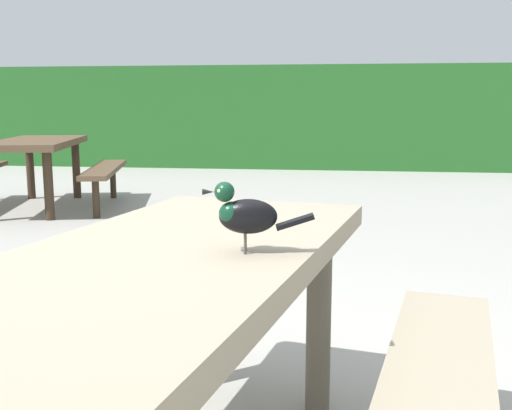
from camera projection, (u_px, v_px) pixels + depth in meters
name	position (u px, v px, depth m)	size (l,w,h in m)	color
hedge_wall	(306.00, 117.00, 10.85)	(28.00, 1.50, 1.76)	#235B23
picnic_table_foreground	(160.00, 321.00, 1.58)	(1.98, 2.01, 0.74)	gray
bird_grackle	(244.00, 214.00, 1.54)	(0.29, 0.09, 0.18)	black
picnic_table_mid_left	(37.00, 157.00, 6.45)	(2.03, 2.06, 0.74)	brown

